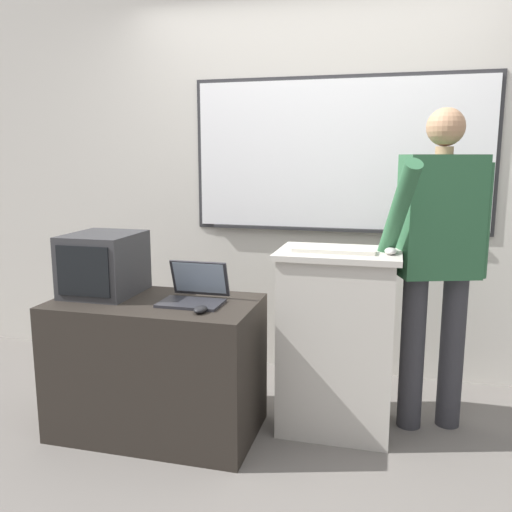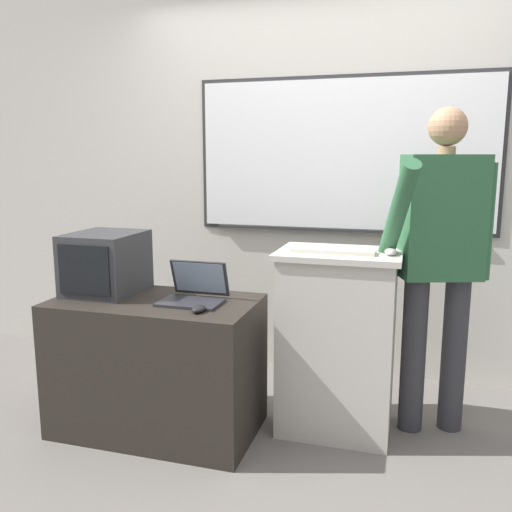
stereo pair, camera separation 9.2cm
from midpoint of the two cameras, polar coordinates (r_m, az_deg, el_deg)
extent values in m
plane|color=slate|center=(2.77, 0.34, -21.80)|extent=(30.00, 30.00, 0.00)
cube|color=beige|center=(3.72, 5.79, 10.28)|extent=(6.40, 0.12, 2.94)
cube|color=#2D2D30|center=(3.63, 8.02, 10.48)|extent=(1.95, 0.02, 1.01)
cube|color=white|center=(3.63, 8.01, 10.48)|extent=(1.90, 0.02, 0.96)
cube|color=#2D2D30|center=(3.64, 7.78, 2.74)|extent=(1.71, 0.04, 0.02)
cube|color=#BCB7AD|center=(2.99, 7.61, -9.14)|extent=(0.59, 0.43, 0.96)
cube|color=#BCB7AD|center=(2.86, 7.85, 0.26)|extent=(0.64, 0.47, 0.03)
cube|color=#28231E|center=(3.03, -11.26, -11.32)|extent=(1.08, 0.59, 0.73)
cylinder|color=#333338|center=(3.10, 15.29, -9.81)|extent=(0.13, 0.13, 0.85)
cylinder|color=#333338|center=(3.17, 19.12, -9.52)|extent=(0.13, 0.13, 0.85)
cube|color=#2D603D|center=(2.97, 18.00, 3.96)|extent=(0.45, 0.33, 0.64)
cylinder|color=tan|center=(2.95, 18.37, 10.50)|extent=(0.09, 0.09, 0.04)
sphere|color=tan|center=(2.96, 18.51, 12.77)|extent=(0.19, 0.19, 0.19)
cylinder|color=#2D603D|center=(2.70, 13.79, 4.44)|extent=(0.22, 0.44, 0.53)
cylinder|color=#2D603D|center=(3.06, 21.92, 3.45)|extent=(0.08, 0.08, 0.61)
cube|color=#28282D|center=(2.80, -7.81, -4.96)|extent=(0.32, 0.21, 0.01)
cube|color=#28282D|center=(2.90, -6.84, -2.33)|extent=(0.31, 0.07, 0.19)
cube|color=#8C9EB2|center=(2.89, -6.90, -2.32)|extent=(0.28, 0.06, 0.17)
cube|color=beige|center=(2.80, 7.27, 0.58)|extent=(0.42, 0.12, 0.02)
ellipsoid|color=black|center=(2.65, -6.87, -5.60)|extent=(0.06, 0.10, 0.03)
ellipsoid|color=silver|center=(2.79, 13.08, 0.51)|extent=(0.06, 0.10, 0.03)
cube|color=#333335|center=(3.09, -16.52, -0.79)|extent=(0.36, 0.41, 0.33)
cube|color=black|center=(2.91, -18.64, -1.56)|extent=(0.30, 0.01, 0.26)
camera|label=1|loc=(0.05, -90.91, -0.17)|focal=38.00mm
camera|label=2|loc=(0.05, 89.09, 0.17)|focal=38.00mm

